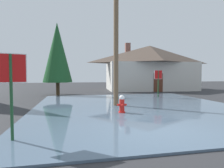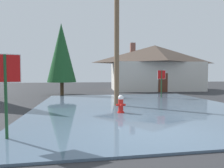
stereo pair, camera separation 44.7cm
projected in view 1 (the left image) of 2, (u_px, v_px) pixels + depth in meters
ground_plane at (159, 134)px, 6.09m from camera, size 80.00×80.00×0.10m
flood_puddle at (138, 107)px, 10.79m from camera, size 11.36×12.63×0.07m
lane_stop_bar at (210, 142)px, 5.22m from camera, size 4.47×0.64×0.01m
stop_sign_near at (11, 79)px, 5.07m from camera, size 0.76×0.26×2.41m
fire_hydrant at (122, 105)px, 8.90m from camera, size 0.45×0.38×0.89m
utility_pole at (116, 36)px, 10.81m from camera, size 1.60×0.28×7.71m
stop_sign_far at (158, 78)px, 14.88m from camera, size 0.69×0.12×2.19m
house at (149, 67)px, 23.10m from camera, size 11.20×6.94×5.77m
pine_tree_mid_left at (57, 53)px, 16.99m from camera, size 2.59×2.59×6.48m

